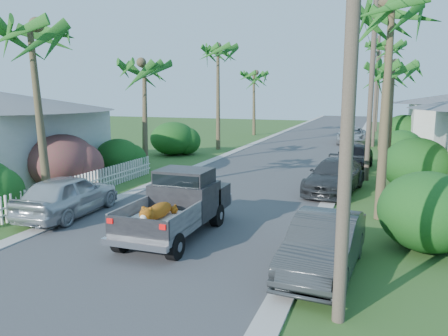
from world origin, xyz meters
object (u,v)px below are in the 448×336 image
at_px(palm_r_c, 387,44).
at_px(palm_l_c, 218,47).
at_px(parked_car_rn, 324,245).
at_px(utility_pole_d, 378,91).
at_px(palm_l_a, 33,27).
at_px(pickup_truck, 181,202).
at_px(palm_r_b, 393,65).
at_px(palm_l_b, 143,63).
at_px(parked_car_rf, 354,156).
at_px(parked_car_rm, 335,176).
at_px(parked_car_rd, 352,136).
at_px(palm_r_d, 388,71).
at_px(utility_pole_b, 371,91).
at_px(utility_pole_a, 349,89).
at_px(palm_l_d, 254,73).
at_px(utility_pole_c, 376,91).
at_px(parked_car_ln, 68,195).
at_px(palm_r_a, 392,5).

bearing_deg(palm_r_c, palm_l_c, -161.85).
distance_m(parked_car_rn, utility_pole_d, 42.86).
bearing_deg(palm_l_a, palm_r_c, 61.67).
height_order(pickup_truck, palm_r_b, palm_r_b).
xyz_separation_m(palm_l_c, palm_r_b, (12.60, -7.00, -1.96)).
relative_size(parked_car_rn, palm_l_b, 0.60).
bearing_deg(parked_car_rf, palm_l_c, 159.64).
xyz_separation_m(parked_car_rm, parked_car_rd, (-0.52, 19.72, 0.00)).
xyz_separation_m(parked_car_rd, palm_r_d, (2.70, 10.59, 6.00)).
distance_m(parked_car_rm, utility_pole_b, 5.24).
bearing_deg(utility_pole_a, palm_l_c, 115.80).
xyz_separation_m(palm_l_d, palm_r_d, (13.00, 6.00, 0.29)).
height_order(palm_r_d, utility_pole_c, utility_pole_c).
xyz_separation_m(pickup_truck, palm_r_d, (6.28, 37.99, 5.73)).
xyz_separation_m(parked_car_rn, utility_pole_a, (0.60, -2.32, 3.87)).
relative_size(palm_r_d, utility_pole_b, 0.89).
bearing_deg(parked_car_rm, utility_pole_b, 76.45).
bearing_deg(palm_r_c, utility_pole_b, -92.64).
height_order(pickup_truck, parked_car_ln, pickup_truck).
xyz_separation_m(palm_l_b, utility_pole_a, (12.40, -14.00, -1.55)).
xyz_separation_m(palm_r_c, utility_pole_c, (-0.60, 2.00, -3.51)).
height_order(palm_l_c, utility_pole_b, palm_l_c).
distance_m(parked_car_rn, parked_car_ln, 9.75).
bearing_deg(parked_car_rm, palm_l_a, -139.89).
distance_m(palm_r_c, utility_pole_a, 28.23).
bearing_deg(parked_car_rf, palm_r_d, 92.75).
height_order(palm_l_d, palm_r_d, palm_r_d).
bearing_deg(parked_car_rn, palm_r_d, 91.97).
distance_m(palm_l_a, utility_pole_d, 41.77).
bearing_deg(palm_l_b, pickup_truck, -54.90).
height_order(palm_l_b, palm_r_b, palm_l_b).
height_order(parked_car_ln, palm_r_c, palm_r_c).
height_order(parked_car_rn, palm_r_c, palm_r_c).
distance_m(pickup_truck, parked_car_rf, 15.14).
bearing_deg(pickup_truck, palm_l_b, 125.10).
distance_m(parked_car_rd, palm_l_a, 28.92).
bearing_deg(palm_r_a, parked_car_rn, -102.89).
relative_size(parked_car_rd, palm_r_b, 0.73).
relative_size(palm_r_c, utility_pole_d, 1.04).
bearing_deg(parked_car_rd, pickup_truck, -100.29).
xyz_separation_m(palm_l_a, palm_l_b, (-0.60, 9.00, -0.79)).
relative_size(palm_l_a, palm_l_b, 1.11).
distance_m(palm_r_c, palm_r_d, 14.07).
bearing_deg(palm_r_d, utility_pole_c, -94.29).
bearing_deg(parked_car_rm, palm_r_c, 91.05).
distance_m(parked_car_rn, utility_pole_b, 13.27).
height_order(palm_r_c, utility_pole_b, palm_r_c).
height_order(pickup_truck, palm_l_c, palm_l_c).
distance_m(parked_car_rn, palm_r_a, 8.87).
bearing_deg(pickup_truck, palm_r_a, 33.26).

